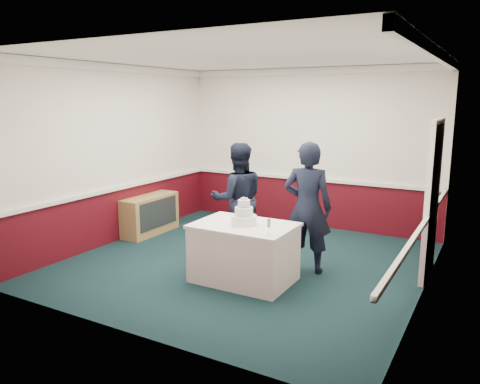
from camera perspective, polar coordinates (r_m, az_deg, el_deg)
The scene contains 9 objects.
ground at distance 7.14m, azimuth 0.66°, elevation -8.59°, with size 5.00×5.00×0.00m, color black.
room_shell at distance 7.24m, azimuth 3.58°, elevation 7.62°, with size 5.00×5.00×3.00m.
sideboard at distance 8.70m, azimuth -10.89°, elevation -2.73°, with size 0.41×1.20×0.70m.
cake_table at distance 6.34m, azimuth 0.48°, elevation -7.34°, with size 1.32×0.92×0.79m.
wedding_cake at distance 6.20m, azimuth 0.49°, elevation -2.96°, with size 0.35×0.35×0.36m.
cake_knife at distance 6.07m, azimuth -0.68°, elevation -4.31°, with size 0.01×0.22×0.01m, color silver.
champagne_flute at distance 5.73m, azimuth 3.53°, elevation -3.88°, with size 0.05×0.05×0.21m.
person_man at distance 7.32m, azimuth -0.26°, elevation -0.88°, with size 0.86×0.67×1.77m, color black.
person_woman at distance 6.61m, azimuth 8.23°, elevation -1.90°, with size 0.68×0.45×1.86m, color black.
Camera 1 is at (3.21, -5.90, 2.42)m, focal length 35.00 mm.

